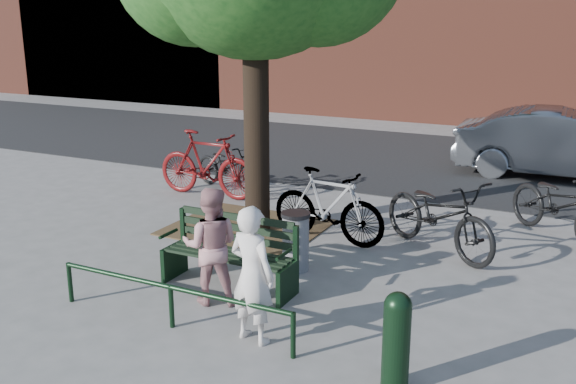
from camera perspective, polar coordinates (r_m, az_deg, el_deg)
The scene contains 15 objects.
ground at distance 8.32m, azimuth -5.28°, elevation -8.47°, with size 90.00×90.00×0.00m, color gray.
dirt_pit at distance 10.56m, azimuth -3.65°, elevation -3.13°, with size 2.40×2.00×0.02m, color brown.
road at distance 15.84m, azimuth 11.05°, elevation 2.86°, with size 40.00×7.00×0.01m, color black.
park_bench at distance 8.20m, azimuth -5.07°, elevation -5.21°, with size 1.74×0.54×0.97m.
guard_railing at distance 7.25m, azimuth -10.38°, elevation -8.88°, with size 3.06×0.06×0.51m.
person_left at distance 6.74m, azimuth -3.21°, elevation -7.35°, with size 0.55×0.36×1.50m, color silver.
person_right at distance 7.69m, azimuth -6.86°, elevation -4.77°, with size 0.70×0.54×1.43m, color tan.
bollard at distance 6.08m, azimuth 9.62°, elevation -12.63°, with size 0.26×0.26×0.96m.
litter_bin at distance 8.71m, azimuth 0.68°, elevation -4.37°, with size 0.40×0.40×0.81m.
bicycle_a at distance 12.85m, azimuth -5.36°, elevation 2.30°, with size 0.62×1.77×0.93m, color black.
bicycle_b at distance 12.31m, azimuth -7.22°, elevation 2.49°, with size 0.60×2.12×1.28m, color #550C0C.
bicycle_c at distance 9.57m, azimuth 13.29°, elevation -1.97°, with size 0.75×2.16×1.14m, color black.
bicycle_d at distance 9.78m, azimuth 3.57°, elevation -1.21°, with size 0.53×1.89×1.14m, color gray.
bicycle_e at distance 10.74m, azimuth 23.09°, elevation -1.02°, with size 0.73×2.11×1.11m, color black.
parked_car at distance 14.83m, azimuth 23.27°, elevation 3.91°, with size 1.55×4.44×1.46m, color slate.
Camera 1 is at (4.05, -6.45, 3.34)m, focal length 40.00 mm.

